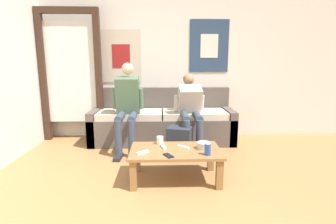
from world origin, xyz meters
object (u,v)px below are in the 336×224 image
(person_seated_teen, at_px, (190,108))
(game_controller_near_left, at_px, (183,147))
(game_controller_far_center, at_px, (163,147))
(pillar_candle, at_px, (160,140))
(game_controller_near_right, at_px, (143,152))
(person_seated_adult, at_px, (127,104))
(backpack, at_px, (179,143))
(coffee_table, at_px, (175,155))
(ceramic_bowl, at_px, (204,145))
(cell_phone, at_px, (168,156))
(drink_can_blue, at_px, (208,149))
(couch, at_px, (162,123))

(person_seated_teen, distance_m, game_controller_near_left, 1.09)
(game_controller_far_center, bearing_deg, pillar_candle, 104.87)
(game_controller_near_left, distance_m, game_controller_near_right, 0.48)
(game_controller_near_left, bearing_deg, person_seated_adult, 126.12)
(person_seated_teen, height_order, backpack, person_seated_teen)
(person_seated_adult, height_order, backpack, person_seated_adult)
(coffee_table, distance_m, game_controller_near_right, 0.38)
(backpack, distance_m, game_controller_near_left, 0.65)
(coffee_table, relative_size, ceramic_bowl, 6.51)
(person_seated_teen, bearing_deg, game_controller_near_right, -118.04)
(cell_phone, bearing_deg, game_controller_far_center, 100.52)
(drink_can_blue, bearing_deg, game_controller_near_left, 136.18)
(backpack, bearing_deg, couch, 105.89)
(backpack, bearing_deg, game_controller_near_left, -90.16)
(couch, bearing_deg, drink_can_blue, -74.46)
(person_seated_teen, bearing_deg, pillar_candle, -117.29)
(coffee_table, bearing_deg, game_controller_far_center, 153.77)
(cell_phone, bearing_deg, pillar_candle, 102.01)
(ceramic_bowl, distance_m, drink_can_blue, 0.20)
(coffee_table, distance_m, backpack, 0.68)
(pillar_candle, distance_m, cell_phone, 0.41)
(ceramic_bowl, bearing_deg, coffee_table, -176.43)
(ceramic_bowl, bearing_deg, drink_can_blue, -87.78)
(ceramic_bowl, distance_m, game_controller_near_right, 0.69)
(game_controller_far_center, xyz_separation_m, cell_phone, (0.05, -0.27, -0.01))
(ceramic_bowl, bearing_deg, backpack, 108.95)
(game_controller_far_center, bearing_deg, cell_phone, -79.48)
(drink_can_blue, distance_m, cell_phone, 0.42)
(game_controller_near_left, bearing_deg, coffee_table, -154.67)
(backpack, bearing_deg, pillar_candle, -119.55)
(person_seated_adult, xyz_separation_m, drink_can_blue, (0.98, -1.25, -0.28))
(game_controller_near_right, bearing_deg, game_controller_far_center, 39.61)
(person_seated_adult, relative_size, backpack, 3.00)
(pillar_candle, bearing_deg, ceramic_bowl, -20.48)
(game_controller_near_right, bearing_deg, person_seated_teen, 61.96)
(pillar_candle, xyz_separation_m, game_controller_far_center, (0.04, -0.14, -0.03))
(game_controller_near_left, bearing_deg, backpack, 89.84)
(person_seated_teen, xyz_separation_m, cell_phone, (-0.37, -1.28, -0.26))
(backpack, bearing_deg, game_controller_far_center, -110.75)
(person_seated_teen, distance_m, game_controller_near_right, 1.39)
(drink_can_blue, distance_m, game_controller_near_left, 0.33)
(ceramic_bowl, xyz_separation_m, cell_phone, (-0.40, -0.22, -0.04))
(person_seated_adult, height_order, game_controller_far_center, person_seated_adult)
(ceramic_bowl, xyz_separation_m, pillar_candle, (-0.49, 0.18, 0.00))
(person_seated_adult, distance_m, ceramic_bowl, 1.46)
(couch, relative_size, person_seated_adult, 1.78)
(couch, xyz_separation_m, game_controller_near_left, (0.22, -1.42, 0.06))
(person_seated_adult, xyz_separation_m, pillar_candle, (0.48, -0.87, -0.30))
(person_seated_teen, bearing_deg, backpack, -114.60)
(game_controller_far_center, bearing_deg, ceramic_bowl, -5.80)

